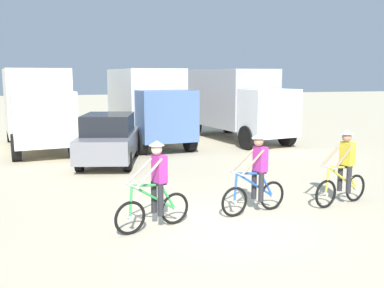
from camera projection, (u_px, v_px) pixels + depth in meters
The scene contains 8 objects.
ground_plane at pixel (231, 225), 9.19m from camera, with size 120.00×120.00×0.00m, color beige.
box_truck_cream_rv at pixel (37, 104), 18.48m from camera, with size 3.36×7.03×3.35m.
box_truck_white_box at pixel (147, 102), 19.77m from camera, with size 3.03×6.95×3.35m.
box_truck_grey_hauler at pixel (235, 101), 20.89m from camera, with size 3.51×7.06×3.35m.
sedan_parked at pixel (109, 139), 15.34m from camera, with size 2.68×4.49×1.76m.
cyclist_orange_shirt at pixel (155, 188), 8.84m from camera, with size 1.64×0.74×1.82m.
cyclist_cowboy_hat at pixel (256, 177), 9.86m from camera, with size 1.70×0.60×1.82m.
cyclist_near_camera at pixel (344, 170), 10.51m from camera, with size 1.68×0.65×1.82m.
Camera 1 is at (-3.11, -8.28, 3.13)m, focal length 40.99 mm.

